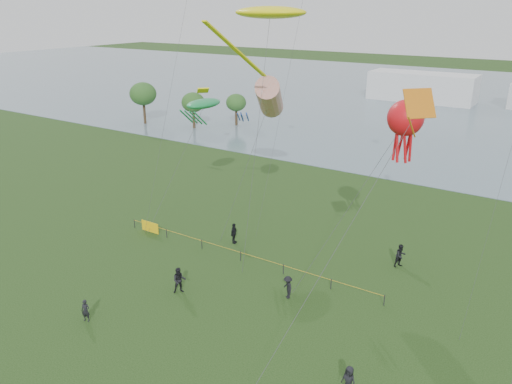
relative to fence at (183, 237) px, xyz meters
The scene contains 16 objects.
ground_plane 17.19m from the fence, 53.96° to the right, with size 400.00×400.00×0.00m, color black.
lake 86.70m from the fence, 83.30° to the left, with size 400.00×120.00×0.08m, color slate.
pavilion_left 81.17m from the fence, 91.34° to the left, with size 22.00×8.00×6.00m, color white.
trees 46.34m from the fence, 131.42° to the left, with size 18.21×11.67×7.18m.
fence is the anchor object (origin of this frame).
spectator_a 8.14m from the fence, 50.96° to the right, with size 0.95×0.74×1.96m, color black.
spectator_b 12.33m from the fence, 12.77° to the right, with size 1.10×0.63×1.70m, color black.
spectator_c 4.49m from the fence, 31.78° to the left, with size 1.08×0.45×1.85m, color black.
spectator_d 21.37m from the fence, 25.30° to the right, with size 0.84×0.54×1.71m, color black.
spectator_f 12.50m from the fence, 79.55° to the right, with size 0.57×0.37×1.55m, color black.
spectator_g 18.33m from the fence, 19.27° to the left, with size 0.93×0.72×1.91m, color black.
kite_stingray 19.86m from the fence, 22.36° to the left, with size 5.64×10.24×19.44m.
kite_windsock 14.11m from the fence, 45.61° to the left, with size 4.81×6.13×14.37m.
kite_creature 12.52m from the fence, 110.43° to the left, with size 2.68×9.02×11.32m.
kite_octopus 21.43m from the fence, ahead, with size 6.76×5.51×13.84m.
kite_delta 24.97m from the fence, 15.69° to the right, with size 5.05×14.19×15.68m.
Camera 1 is at (16.53, -15.74, 19.44)m, focal length 35.00 mm.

